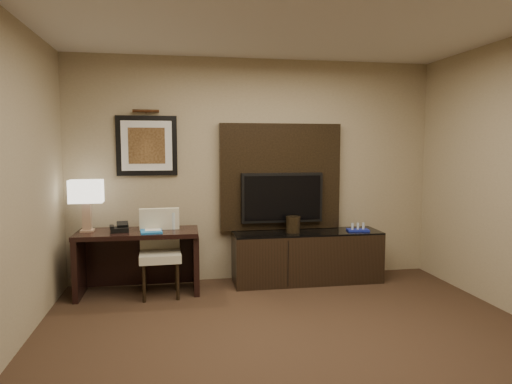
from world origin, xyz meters
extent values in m
cube|color=#322116|center=(0.00, 0.00, -0.01)|extent=(4.50, 5.00, 0.01)
cube|color=#9C8B69|center=(0.00, 2.50, 1.35)|extent=(4.50, 0.01, 2.70)
cube|color=black|center=(-1.40, 2.10, 0.35)|extent=(1.34, 0.60, 0.71)
cube|color=black|center=(0.58, 2.20, 0.31)|extent=(1.79, 0.51, 0.62)
cube|color=black|center=(0.30, 2.44, 1.27)|extent=(1.50, 0.12, 1.30)
cube|color=black|center=(0.30, 2.34, 1.02)|extent=(1.00, 0.08, 0.60)
cube|color=black|center=(-1.30, 2.48, 1.65)|extent=(0.70, 0.04, 0.70)
cylinder|color=#432715|center=(-1.30, 2.44, 2.05)|extent=(0.04, 0.04, 0.30)
cube|color=#1B67B4|center=(-1.25, 2.01, 0.72)|extent=(0.26, 0.32, 0.02)
imported|color=#C2BB98|center=(-1.32, 2.07, 0.83)|extent=(0.17, 0.03, 0.23)
cylinder|color=silver|center=(-1.01, 2.15, 0.80)|extent=(0.08, 0.08, 0.19)
cylinder|color=black|center=(0.40, 2.19, 0.71)|extent=(0.20, 0.20, 0.19)
camera|label=1|loc=(-0.98, -3.04, 1.64)|focal=32.00mm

